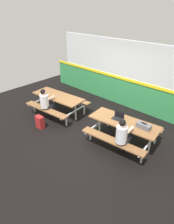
% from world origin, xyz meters
% --- Properties ---
extents(ground_plane, '(10.00, 10.00, 0.02)m').
position_xyz_m(ground_plane, '(0.00, 0.00, -0.01)').
color(ground_plane, black).
extents(accent_backdrop, '(8.00, 0.14, 2.60)m').
position_xyz_m(accent_backdrop, '(0.00, 2.30, 1.25)').
color(accent_backdrop, '#338C4C').
rests_on(accent_backdrop, ground).
extents(picnic_table_left, '(2.11, 1.75, 0.74)m').
position_xyz_m(picnic_table_left, '(-1.41, -0.02, 0.58)').
color(picnic_table_left, brown).
rests_on(picnic_table_left, ground).
extents(picnic_table_right, '(2.11, 1.75, 0.74)m').
position_xyz_m(picnic_table_right, '(1.41, 0.14, 0.58)').
color(picnic_table_right, brown).
rests_on(picnic_table_right, ground).
extents(student_nearer, '(0.39, 0.54, 1.21)m').
position_xyz_m(student_nearer, '(-1.39, -0.58, 0.71)').
color(student_nearer, '#2D2D38').
rests_on(student_nearer, ground).
extents(student_further, '(0.39, 0.54, 1.21)m').
position_xyz_m(student_further, '(1.72, -0.38, 0.71)').
color(student_further, '#2D2D38').
rests_on(student_further, ground).
extents(laptop_dark, '(0.34, 0.25, 0.22)m').
position_xyz_m(laptop_dark, '(1.18, 0.16, 0.79)').
color(laptop_dark, black).
rests_on(laptop_dark, picnic_table_right).
extents(toolbox_grey, '(0.40, 0.18, 0.18)m').
position_xyz_m(toolbox_grey, '(2.00, 0.21, 0.81)').
color(toolbox_grey, '#595B60').
rests_on(toolbox_grey, picnic_table_right).
extents(backpack_dark, '(0.30, 0.22, 0.44)m').
position_xyz_m(backpack_dark, '(-1.09, -1.11, 0.22)').
color(backpack_dark, maroon).
rests_on(backpack_dark, ground).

